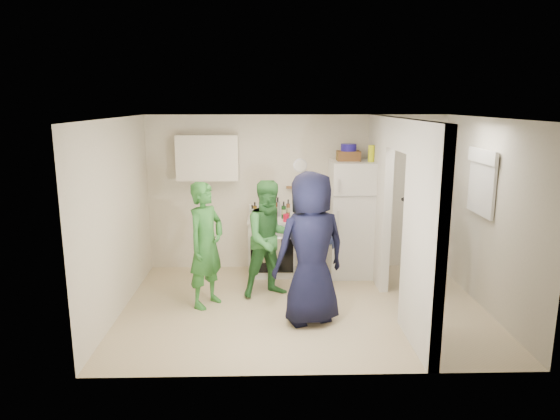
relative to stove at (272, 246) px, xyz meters
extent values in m
plane|color=#C9B58D|center=(0.41, -1.37, -0.45)|extent=(4.80, 4.80, 0.00)
plane|color=silver|center=(0.41, 0.33, 0.80)|extent=(4.80, 0.00, 4.80)
plane|color=silver|center=(0.41, -3.07, 0.80)|extent=(4.80, 0.00, 4.80)
plane|color=silver|center=(-1.99, -1.37, 0.80)|extent=(0.00, 3.40, 3.40)
plane|color=silver|center=(2.81, -1.37, 0.80)|extent=(0.00, 3.40, 3.40)
plane|color=white|center=(0.41, -1.37, 2.05)|extent=(4.80, 4.80, 0.00)
cube|color=silver|center=(1.61, -0.27, 0.80)|extent=(0.12, 1.20, 2.50)
cube|color=silver|center=(1.61, -2.47, 0.80)|extent=(0.12, 1.20, 2.50)
cube|color=silver|center=(1.61, -1.37, 1.85)|extent=(0.12, 1.00, 0.40)
cube|color=white|center=(0.00, 0.00, 0.00)|extent=(0.75, 0.63, 0.90)
cube|color=silver|center=(-0.99, 0.15, 1.40)|extent=(0.95, 0.34, 0.70)
cube|color=white|center=(1.29, -0.03, 0.45)|extent=(0.74, 0.72, 1.81)
cube|color=brown|center=(1.19, 0.02, 1.43)|extent=(0.35, 0.25, 0.15)
cylinder|color=navy|center=(1.19, 0.02, 1.56)|extent=(0.24, 0.24, 0.11)
cylinder|color=#EDFF15|center=(1.51, -0.13, 1.48)|extent=(0.09, 0.09, 0.25)
cylinder|color=white|center=(0.46, 0.31, 1.25)|extent=(0.22, 0.02, 0.22)
cube|color=olive|center=(0.41, 0.28, 0.90)|extent=(0.35, 0.08, 0.03)
cube|color=black|center=(2.79, -1.17, 1.20)|extent=(0.03, 0.70, 0.80)
cube|color=white|center=(2.78, -1.17, 1.20)|extent=(0.04, 0.76, 0.86)
cube|color=white|center=(2.75, -1.17, 1.55)|extent=(0.04, 0.82, 0.18)
cylinder|color=yellow|center=(-0.12, -0.22, 0.57)|extent=(0.09, 0.09, 0.25)
cylinder|color=red|center=(0.22, -0.20, 0.51)|extent=(0.09, 0.09, 0.12)
imported|color=#347E32|center=(-0.88, -1.25, 0.39)|extent=(0.67, 0.74, 1.69)
imported|color=#3A8440|center=(-0.02, -0.92, 0.38)|extent=(0.97, 0.87, 1.65)
imported|color=#364576|center=(0.53, -0.71, 0.32)|extent=(0.90, 0.91, 1.54)
imported|color=black|center=(0.46, -1.80, 0.50)|extent=(1.08, 0.90, 1.90)
imported|color=black|center=(2.05, -1.06, 0.35)|extent=(0.83, 1.15, 1.60)
cylinder|color=brown|center=(-0.26, 0.10, 0.57)|extent=(0.07, 0.07, 0.25)
cylinder|color=#18492A|center=(-0.18, -0.08, 0.58)|extent=(0.07, 0.07, 0.25)
cylinder|color=silver|center=(-0.08, 0.14, 0.58)|extent=(0.08, 0.08, 0.25)
cylinder|color=brown|center=(0.01, -0.05, 0.59)|extent=(0.07, 0.07, 0.28)
cylinder|color=#9BA4AC|center=(0.10, 0.20, 0.60)|extent=(0.08, 0.08, 0.30)
cylinder|color=#163E18|center=(0.19, 0.02, 0.58)|extent=(0.07, 0.07, 0.27)
cylinder|color=brown|center=(0.27, 0.15, 0.59)|extent=(0.06, 0.06, 0.27)
cylinder|color=#9C9FA7|center=(-0.30, -0.10, 0.57)|extent=(0.07, 0.07, 0.24)
cylinder|color=#5F1810|center=(0.06, 0.10, 0.61)|extent=(0.06, 0.06, 0.32)
camera|label=1|loc=(-0.06, -7.62, 2.25)|focal=32.00mm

